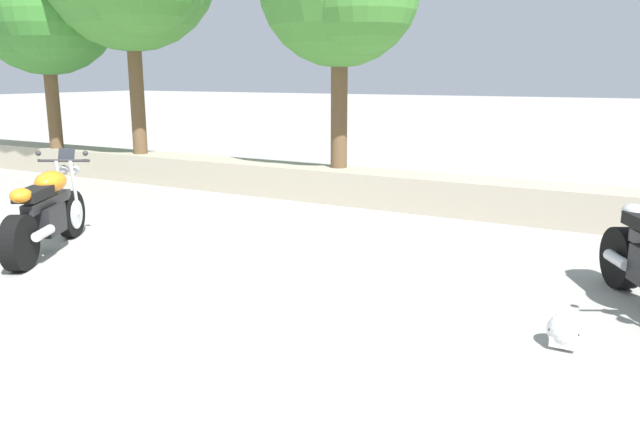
# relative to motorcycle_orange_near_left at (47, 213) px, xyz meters

# --- Properties ---
(ground_plane) EXTENTS (120.00, 120.00, 0.00)m
(ground_plane) POSITION_rel_motorcycle_orange_near_left_xyz_m (1.27, -0.32, -0.49)
(ground_plane) COLOR #A3A099
(stone_wall) EXTENTS (36.00, 0.80, 0.55)m
(stone_wall) POSITION_rel_motorcycle_orange_near_left_xyz_m (1.27, 4.48, -0.21)
(stone_wall) COLOR #A89E89
(stone_wall) RESTS_ON ground
(motorcycle_orange_near_left) EXTENTS (1.18, 1.88, 1.18)m
(motorcycle_orange_near_left) POSITION_rel_motorcycle_orange_near_left_xyz_m (0.00, 0.00, 0.00)
(motorcycle_orange_near_left) COLOR black
(motorcycle_orange_near_left) RESTS_ON ground
(rider_helmet) EXTENTS (0.28, 0.28, 0.28)m
(rider_helmet) POSITION_rel_motorcycle_orange_near_left_xyz_m (5.88, 0.11, -0.35)
(rider_helmet) COLOR silver
(rider_helmet) RESTS_ON ground
(leafy_tree_far_left) EXTENTS (3.23, 3.08, 4.62)m
(leafy_tree_far_left) POSITION_rel_motorcycle_orange_near_left_xyz_m (-4.98, 4.17, 3.07)
(leafy_tree_far_left) COLOR brown
(leafy_tree_far_left) RESTS_ON stone_wall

